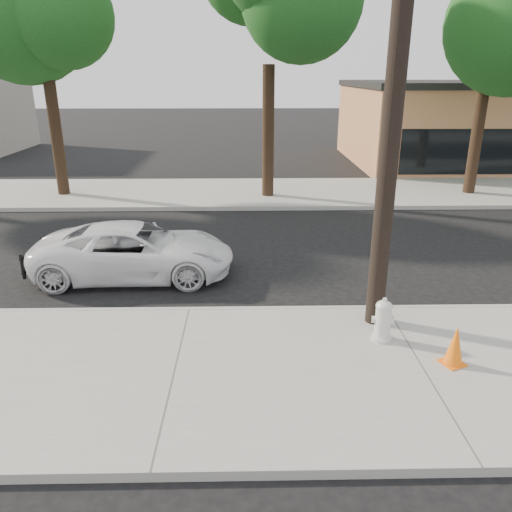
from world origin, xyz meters
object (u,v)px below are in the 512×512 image
(utility_pole, at_px, (397,67))
(police_cruiser, at_px, (135,251))
(fire_hydrant, at_px, (383,321))
(traffic_cone, at_px, (455,346))

(utility_pole, bearing_deg, police_cruiser, 152.06)
(fire_hydrant, distance_m, traffic_cone, 1.26)
(police_cruiser, xyz_separation_m, fire_hydrant, (5.04, -3.40, -0.13))
(utility_pole, distance_m, fire_hydrant, 4.24)
(police_cruiser, height_order, traffic_cone, police_cruiser)
(utility_pole, distance_m, police_cruiser, 7.03)
(utility_pole, relative_size, traffic_cone, 13.24)
(utility_pole, height_order, fire_hydrant, utility_pole)
(utility_pole, bearing_deg, traffic_cone, -58.66)
(fire_hydrant, bearing_deg, traffic_cone, -26.67)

